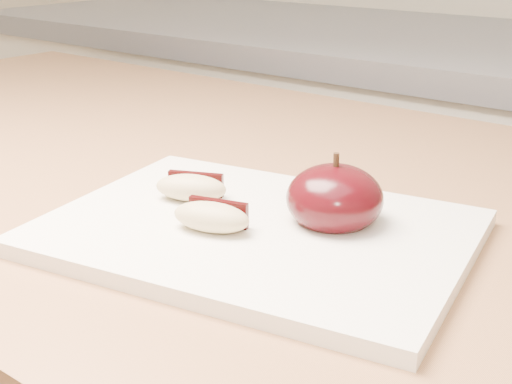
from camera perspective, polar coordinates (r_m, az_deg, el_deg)
The scene contains 4 objects.
cutting_board at distance 0.52m, azimuth -0.00°, elevation -3.22°, with size 0.30×0.22×0.01m, color white.
apple_half at distance 0.52m, azimuth 6.31°, elevation -0.52°, with size 0.08×0.08×0.06m.
apple_wedge_a at distance 0.56m, azimuth -5.18°, elevation 0.38°, with size 0.06×0.05×0.02m.
apple_wedge_b at distance 0.50m, azimuth -3.53°, elevation -1.97°, with size 0.06×0.04×0.02m.
Camera 1 is at (0.30, 0.02, 1.11)m, focal length 50.00 mm.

